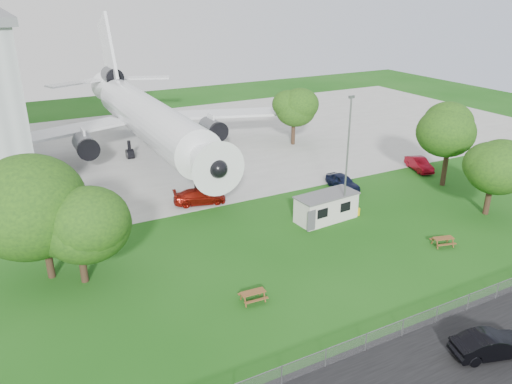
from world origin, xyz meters
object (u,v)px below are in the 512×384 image
picnic_west (253,301)px  site_cabin (326,207)px  picnic_east (442,245)px  airliner (146,115)px  car_centre_sedan (490,345)px

picnic_west → site_cabin: bearing=38.4°
site_cabin → picnic_west: site_cabin is taller
site_cabin → picnic_east: (5.88, -9.16, -1.31)m
picnic_east → airliner: bearing=126.9°
airliner → picnic_west: size_ratio=26.52×
airliner → picnic_east: bearing=-68.6°
airliner → site_cabin: bearing=-72.6°
picnic_west → car_centre_sedan: 15.53m
airliner → car_centre_sedan: size_ratio=9.99×
site_cabin → picnic_east: size_ratio=3.80×
picnic_west → picnic_east: (18.47, -0.37, 0.00)m
site_cabin → car_centre_sedan: size_ratio=1.43×
site_cabin → picnic_west: 15.41m
airliner → picnic_east: (14.83, -37.76, -5.27)m
site_cabin → car_centre_sedan: (-2.58, -20.63, -0.53)m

